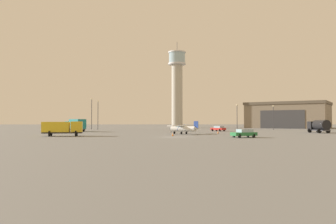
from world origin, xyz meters
TOP-DOWN VIEW (x-y plane):
  - ground_plane at (0.00, 0.00)m, footprint 400.00×400.00m
  - control_tower at (5.46, 77.73)m, footprint 7.15×7.15m
  - hangar at (47.76, 68.94)m, footprint 35.25×33.02m
  - airplane_white at (2.54, 12.03)m, footprint 7.06×8.10m
  - truck_box_yellow at (-19.98, 3.99)m, footprint 7.16×3.66m
  - truck_fuel_tanker_black at (34.05, 17.79)m, footprint 3.42×6.14m
  - truck_box_teal at (-23.78, 29.53)m, footprint 6.33×6.55m
  - car_red at (13.54, 31.60)m, footprint 3.80×4.44m
  - car_green at (11.33, -2.21)m, footprint 4.46×3.11m
  - light_post_west at (-20.89, 45.36)m, footprint 0.44×0.44m
  - light_post_east at (21.89, 44.78)m, footprint 0.44×0.44m
  - light_post_north at (-23.52, 49.02)m, footprint 0.44×0.44m
  - light_post_centre at (32.41, 42.49)m, footprint 0.44×0.44m
  - traffic_cone_near_left at (10.25, 14.85)m, footprint 0.36×0.36m
  - traffic_cone_near_right at (-0.14, 3.48)m, footprint 0.36×0.36m

SIDE VIEW (x-z plane):
  - ground_plane at x=0.00m, z-range 0.00..0.00m
  - traffic_cone_near_left at x=10.25m, z-range 0.00..0.64m
  - traffic_cone_near_right at x=-0.14m, z-range 0.00..0.64m
  - car_red at x=13.54m, z-range 0.05..1.42m
  - car_green at x=11.33m, z-range 0.05..1.42m
  - airplane_white at x=2.54m, z-range -0.09..2.61m
  - truck_box_yellow at x=-19.98m, z-range 0.21..2.85m
  - truck_fuel_tanker_black at x=34.05m, z-range 0.17..3.14m
  - truck_box_teal at x=-23.78m, z-range 0.16..3.34m
  - light_post_centre at x=32.41m, z-range 0.80..8.26m
  - light_post_east at x=21.89m, z-range 0.81..8.67m
  - hangar at x=47.76m, z-range 0.02..9.80m
  - light_post_west at x=-20.89m, z-range 0.84..9.85m
  - light_post_north at x=-23.52m, z-range 0.86..10.80m
  - control_tower at x=5.46m, z-range 0.31..35.32m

